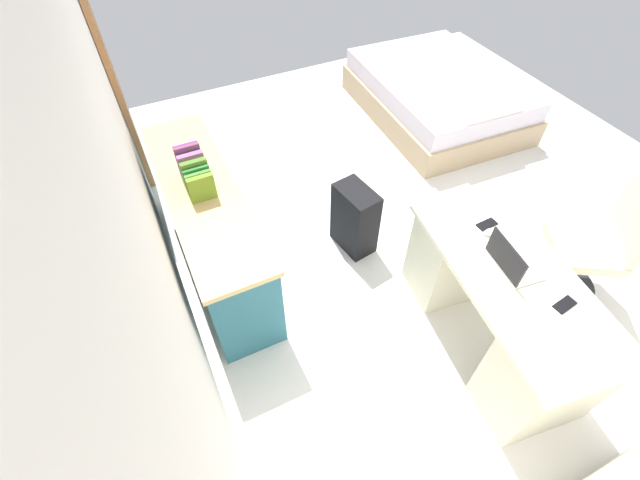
% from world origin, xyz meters
% --- Properties ---
extents(ground_plane, '(5.65, 5.65, 0.00)m').
position_xyz_m(ground_plane, '(0.00, 0.00, 0.00)').
color(ground_plane, silver).
extents(wall_back, '(4.65, 0.10, 2.86)m').
position_xyz_m(wall_back, '(0.00, 2.04, 1.43)').
color(wall_back, silver).
rests_on(wall_back, ground_plane).
extents(door_wooden, '(0.88, 0.05, 2.04)m').
position_xyz_m(door_wooden, '(1.77, 1.96, 1.02)').
color(door_wooden, '#936038').
rests_on(door_wooden, ground_plane).
extents(desk, '(1.52, 0.85, 0.74)m').
position_xyz_m(desk, '(-1.30, 0.20, 0.38)').
color(desk, beige).
rests_on(desk, ground_plane).
extents(office_chair, '(0.63, 0.63, 0.94)m').
position_xyz_m(office_chair, '(-1.23, -0.68, 0.42)').
color(office_chair, black).
rests_on(office_chair, ground_plane).
extents(credenza, '(1.80, 0.48, 0.79)m').
position_xyz_m(credenza, '(0.16, 1.66, 0.40)').
color(credenza, '#235B6B').
rests_on(credenza, ground_plane).
extents(bed, '(1.97, 1.50, 0.58)m').
position_xyz_m(bed, '(1.18, -1.17, 0.24)').
color(bed, tan).
rests_on(bed, ground_plane).
extents(suitcase_black, '(0.39, 0.27, 0.59)m').
position_xyz_m(suitcase_black, '(-0.13, 0.60, 0.29)').
color(suitcase_black, black).
rests_on(suitcase_black, ground_plane).
extents(laptop, '(0.34, 0.26, 0.21)m').
position_xyz_m(laptop, '(-1.24, 0.19, 0.78)').
color(laptop, silver).
rests_on(laptop, desk).
extents(computer_mouse, '(0.07, 0.11, 0.03)m').
position_xyz_m(computer_mouse, '(-0.98, 0.12, 0.75)').
color(computer_mouse, white).
rests_on(computer_mouse, desk).
extents(cell_phone_near_laptop, '(0.08, 0.14, 0.01)m').
position_xyz_m(cell_phone_near_laptop, '(-1.58, 0.11, 0.74)').
color(cell_phone_near_laptop, black).
rests_on(cell_phone_near_laptop, desk).
extents(cell_phone_by_mouse, '(0.07, 0.14, 0.01)m').
position_xyz_m(cell_phone_by_mouse, '(-0.91, 0.09, 0.74)').
color(cell_phone_by_mouse, black).
rests_on(cell_phone_by_mouse, desk).
extents(book_row, '(0.35, 0.17, 0.24)m').
position_xyz_m(book_row, '(0.21, 1.66, 0.90)').
color(book_row, olive).
rests_on(book_row, credenza).
extents(figurine_small, '(0.08, 0.08, 0.11)m').
position_xyz_m(figurine_small, '(0.56, 1.66, 0.85)').
color(figurine_small, gold).
rests_on(figurine_small, credenza).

